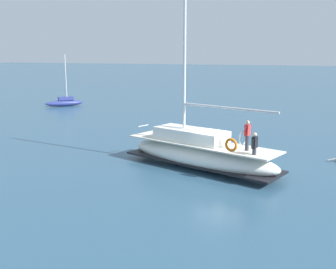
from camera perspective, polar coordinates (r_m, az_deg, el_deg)
ground_plane at (r=22.66m, az=7.23°, el=-5.18°), size 400.00×400.00×0.00m
main_sailboat at (r=22.99m, az=4.48°, el=-2.54°), size 5.16×9.88×12.23m
moored_ketch_distant at (r=51.46m, az=-14.36°, el=4.44°), size 4.09×3.89×6.24m
mooring_buoy at (r=31.51m, az=-0.92°, el=0.05°), size 0.74×0.74×0.97m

